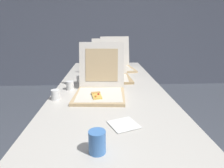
# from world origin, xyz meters

# --- Properties ---
(wall_back) EXTENTS (10.00, 0.10, 2.60)m
(wall_back) POSITION_xyz_m (0.00, 3.18, 1.30)
(wall_back) COLOR slate
(wall_back) RESTS_ON ground
(table) EXTENTS (0.93, 2.33, 0.73)m
(table) POSITION_xyz_m (0.00, 0.64, 0.69)
(table) COLOR beige
(table) RESTS_ON ground
(pizza_box_front) EXTENTS (0.41, 0.49, 0.40)m
(pizza_box_front) POSITION_xyz_m (-0.08, 0.36, 0.79)
(pizza_box_front) COLOR tan
(pizza_box_front) RESTS_ON table
(pizza_box_middle) EXTENTS (0.41, 0.48, 0.40)m
(pizza_box_middle) POSITION_xyz_m (0.03, 0.88, 0.79)
(pizza_box_middle) COLOR tan
(pizza_box_middle) RESTS_ON table
(pizza_box_back) EXTENTS (0.44, 0.50, 0.40)m
(pizza_box_back) POSITION_xyz_m (0.13, 1.33, 0.79)
(pizza_box_back) COLOR tan
(pizza_box_back) RESTS_ON table
(cup_white_far) EXTENTS (0.06, 0.06, 0.07)m
(cup_white_far) POSITION_xyz_m (-0.20, 1.04, 0.77)
(cup_white_far) COLOR white
(cup_white_far) RESTS_ON table
(cup_white_near_center) EXTENTS (0.06, 0.06, 0.07)m
(cup_white_near_center) POSITION_xyz_m (-0.34, 0.51, 0.77)
(cup_white_near_center) COLOR white
(cup_white_near_center) RESTS_ON table
(cup_white_near_left) EXTENTS (0.06, 0.06, 0.07)m
(cup_white_near_left) POSITION_xyz_m (-0.41, 0.28, 0.77)
(cup_white_near_left) COLOR white
(cup_white_near_left) RESTS_ON table
(cup_white_mid) EXTENTS (0.06, 0.06, 0.07)m
(cup_white_mid) POSITION_xyz_m (-0.28, 0.72, 0.77)
(cup_white_mid) COLOR white
(cup_white_mid) RESTS_ON table
(cup_printed_front) EXTENTS (0.07, 0.07, 0.10)m
(cup_printed_front) POSITION_xyz_m (-0.08, -0.37, 0.78)
(cup_printed_front) COLOR #477FCC
(cup_printed_front) RESTS_ON table
(napkin_pile) EXTENTS (0.19, 0.19, 0.01)m
(napkin_pile) POSITION_xyz_m (0.06, -0.13, 0.74)
(napkin_pile) COLOR white
(napkin_pile) RESTS_ON table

